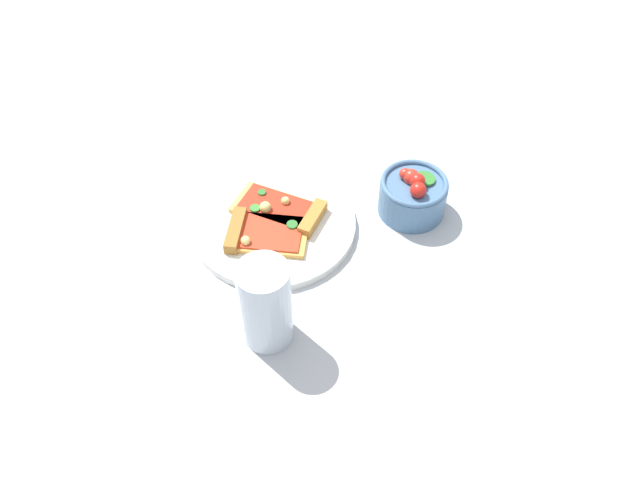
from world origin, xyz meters
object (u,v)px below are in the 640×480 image
Objects in this scene: pizza_slice_far at (284,210)px; salad_bowl at (413,195)px; plate at (272,224)px; soda_glass at (266,307)px; pizza_slice_near at (260,234)px.

salad_bowl is (0.12, -0.17, 0.01)m from pizza_slice_far.
salad_bowl is at bearing -50.88° from plate.
soda_glass reaches higher than pizza_slice_far.
pizza_slice_far is 0.22m from soda_glass.
soda_glass is (-0.20, -0.10, 0.04)m from pizza_slice_far.
plate is 0.23m from salad_bowl.
pizza_slice_near reaches higher than plate.
pizza_slice_far is at bearing -4.72° from pizza_slice_near.
pizza_slice_far is (0.06, -0.01, 0.00)m from pizza_slice_near.
pizza_slice_near is 0.06m from pizza_slice_far.
salad_bowl reaches higher than plate.
pizza_slice_far is 0.21m from salad_bowl.
pizza_slice_far reaches higher than pizza_slice_near.
pizza_slice_far reaches higher than plate.
plate is 1.86× the size of soda_glass.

